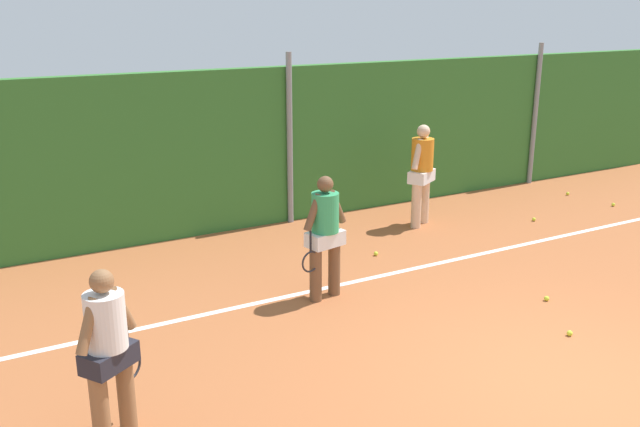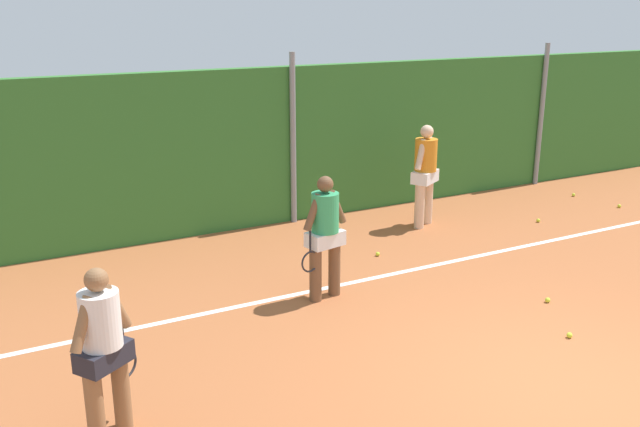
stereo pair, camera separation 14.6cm
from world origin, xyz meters
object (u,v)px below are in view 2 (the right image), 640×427
(player_backcourt_far, at_px, (425,170))
(tennis_ball_1, at_px, (574,195))
(player_midcourt, at_px, (325,231))
(tennis_ball_2, at_px, (569,335))
(tennis_ball_9, at_px, (378,254))
(player_foreground_near, at_px, (103,345))
(tennis_ball_11, at_px, (538,220))
(tennis_ball_3, at_px, (548,300))
(tennis_ball_7, at_px, (619,206))

(player_backcourt_far, bearing_deg, tennis_ball_1, -27.81)
(player_midcourt, bearing_deg, player_backcourt_far, -158.60)
(tennis_ball_2, distance_m, tennis_ball_9, 3.36)
(tennis_ball_9, bearing_deg, player_backcourt_far, 31.42)
(player_foreground_near, bearing_deg, player_midcourt, -3.20)
(player_foreground_near, relative_size, tennis_ball_2, 24.29)
(tennis_ball_1, relative_size, tennis_ball_11, 1.00)
(player_foreground_near, bearing_deg, tennis_ball_2, -39.24)
(player_foreground_near, height_order, tennis_ball_3, player_foreground_near)
(player_midcourt, distance_m, player_backcourt_far, 3.54)
(tennis_ball_1, relative_size, tennis_ball_3, 1.00)
(tennis_ball_7, distance_m, tennis_ball_9, 5.45)
(player_foreground_near, distance_m, player_midcourt, 3.60)
(player_midcourt, bearing_deg, tennis_ball_1, -174.63)
(player_foreground_near, xyz_separation_m, player_midcourt, (3.12, 1.79, 0.02))
(tennis_ball_2, bearing_deg, player_backcourt_far, 76.37)
(tennis_ball_9, bearing_deg, tennis_ball_3, -67.84)
(tennis_ball_2, bearing_deg, tennis_ball_11, 49.53)
(tennis_ball_2, xyz_separation_m, tennis_ball_7, (4.96, 3.39, 0.00))
(player_backcourt_far, distance_m, tennis_ball_1, 3.91)
(player_midcourt, relative_size, tennis_ball_11, 24.80)
(player_backcourt_far, relative_size, tennis_ball_9, 26.64)
(player_foreground_near, height_order, tennis_ball_1, player_foreground_near)
(tennis_ball_1, height_order, tennis_ball_7, same)
(player_midcourt, height_order, player_backcourt_far, player_backcourt_far)
(tennis_ball_11, bearing_deg, tennis_ball_2, -130.47)
(tennis_ball_1, bearing_deg, player_midcourt, -163.29)
(tennis_ball_7, bearing_deg, player_backcourt_far, 167.55)
(tennis_ball_7, bearing_deg, tennis_ball_2, -145.62)
(player_foreground_near, height_order, player_midcourt, player_midcourt)
(tennis_ball_3, xyz_separation_m, tennis_ball_9, (-1.01, 2.48, 0.00))
(tennis_ball_11, bearing_deg, tennis_ball_7, -1.35)
(player_backcourt_far, height_order, tennis_ball_11, player_backcourt_far)
(tennis_ball_1, height_order, tennis_ball_3, same)
(tennis_ball_3, relative_size, tennis_ball_11, 1.00)
(tennis_ball_1, xyz_separation_m, tennis_ball_9, (-5.32, -1.05, 0.00))
(player_midcourt, distance_m, tennis_ball_3, 3.02)
(player_midcourt, height_order, tennis_ball_2, player_midcourt)
(tennis_ball_1, xyz_separation_m, tennis_ball_7, (0.14, -0.98, 0.00))
(tennis_ball_9, bearing_deg, player_foreground_near, -148.82)
(tennis_ball_2, bearing_deg, tennis_ball_1, 42.22)
(tennis_ball_3, distance_m, tennis_ball_11, 3.55)
(player_backcourt_far, bearing_deg, player_midcourt, -176.83)
(player_backcourt_far, xyz_separation_m, tennis_ball_1, (3.79, 0.12, -0.96))
(tennis_ball_7, xyz_separation_m, tennis_ball_9, (-5.45, -0.07, 0.00))
(tennis_ball_7, bearing_deg, tennis_ball_9, -179.31)
(tennis_ball_3, xyz_separation_m, tennis_ball_7, (4.44, 2.55, 0.00))
(player_foreground_near, xyz_separation_m, tennis_ball_9, (4.58, 2.77, -0.86))
(tennis_ball_1, distance_m, tennis_ball_2, 6.51)
(player_midcourt, bearing_deg, player_foreground_near, 18.42)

